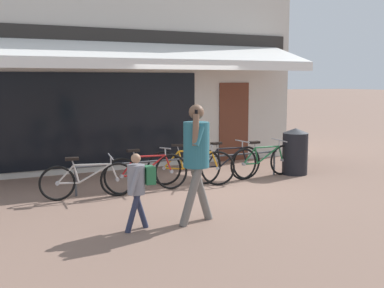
# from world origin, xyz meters

# --- Properties ---
(ground_plane) EXTENTS (160.00, 160.00, 0.00)m
(ground_plane) POSITION_xyz_m (0.00, 0.00, 0.00)
(ground_plane) COLOR #846656
(shop_front) EXTENTS (8.87, 4.58, 6.40)m
(shop_front) POSITION_xyz_m (-0.56, 3.91, 3.19)
(shop_front) COLOR beige
(shop_front) RESTS_ON ground_plane
(bike_rack_rail) EXTENTS (4.64, 0.04, 0.57)m
(bike_rack_rail) POSITION_xyz_m (-0.41, 0.22, 0.49)
(bike_rack_rail) COLOR #47494F
(bike_rack_rail) RESTS_ON ground_plane
(bicycle_silver) EXTENTS (1.74, 0.52, 0.80)m
(bicycle_silver) POSITION_xyz_m (-2.53, -0.07, 0.36)
(bicycle_silver) COLOR black
(bicycle_silver) RESTS_ON ground_plane
(bicycle_red) EXTENTS (1.76, 0.52, 0.87)m
(bicycle_red) POSITION_xyz_m (-1.35, -0.02, 0.38)
(bicycle_red) COLOR black
(bicycle_red) RESTS_ON ground_plane
(bicycle_orange) EXTENTS (1.68, 0.94, 0.87)m
(bicycle_orange) POSITION_xyz_m (-0.31, 0.14, 0.38)
(bicycle_orange) COLOR black
(bicycle_orange) RESTS_ON ground_plane
(bicycle_black) EXTENTS (1.78, 0.52, 0.87)m
(bicycle_black) POSITION_xyz_m (0.52, 0.10, 0.39)
(bicycle_black) COLOR black
(bicycle_black) RESTS_ON ground_plane
(bicycle_green) EXTENTS (1.81, 0.52, 0.84)m
(bicycle_green) POSITION_xyz_m (1.50, 0.13, 0.38)
(bicycle_green) COLOR black
(bicycle_green) RESTS_ON ground_plane
(pedestrian_adult) EXTENTS (0.66, 0.62, 1.83)m
(pedestrian_adult) POSITION_xyz_m (-1.40, -2.28, 1.12)
(pedestrian_adult) COLOR slate
(pedestrian_adult) RESTS_ON ground_plane
(pedestrian_child) EXTENTS (0.48, 0.39, 1.14)m
(pedestrian_child) POSITION_xyz_m (-2.32, -2.24, 0.70)
(pedestrian_child) COLOR #282D47
(pedestrian_child) RESTS_ON ground_plane
(litter_bin) EXTENTS (0.59, 0.59, 1.08)m
(litter_bin) POSITION_xyz_m (2.37, 0.11, 0.54)
(litter_bin) COLOR black
(litter_bin) RESTS_ON ground_plane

